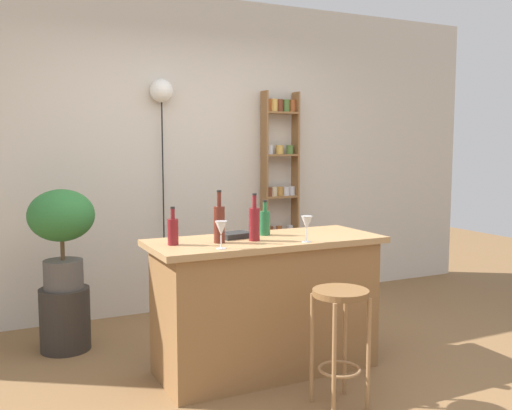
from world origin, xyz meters
name	(u,v)px	position (x,y,z in m)	size (l,w,h in m)	color
ground	(287,386)	(0.00, 0.00, 0.00)	(12.00, 12.00, 0.00)	brown
back_wall	(183,155)	(0.00, 1.95, 1.40)	(6.40, 0.10, 2.80)	beige
kitchen_counter	(266,304)	(0.00, 0.30, 0.45)	(1.53, 0.63, 0.88)	olive
bar_stool	(340,321)	(0.14, -0.36, 0.50)	(0.32, 0.32, 0.68)	#997047
spice_shelf	(280,188)	(0.92, 1.81, 1.08)	(0.35, 0.13, 1.99)	olive
plant_stool	(65,319)	(-1.15, 1.26, 0.23)	(0.36, 0.36, 0.46)	#2D2823
potted_plant	(62,226)	(-1.15, 1.26, 0.91)	(0.47, 0.42, 0.72)	#514C47
bottle_wine_red	(173,231)	(-0.62, 0.32, 0.97)	(0.07, 0.07, 0.23)	maroon
bottle_spirits_clear	(219,223)	(-0.34, 0.27, 1.01)	(0.07, 0.07, 0.33)	#5B2319
bottle_soda_blue	(265,222)	(0.05, 0.42, 0.97)	(0.07, 0.07, 0.24)	#236638
bottle_sauce_amber	(254,223)	(-0.11, 0.25, 1.00)	(0.07, 0.07, 0.30)	maroon
wine_glass_left	(307,223)	(0.16, 0.06, 1.00)	(0.07, 0.07, 0.16)	silver
wine_glass_center	(221,229)	(-0.41, 0.08, 1.00)	(0.07, 0.07, 0.16)	silver
cookbook	(235,235)	(-0.17, 0.40, 0.90)	(0.21, 0.15, 0.04)	black
pendant_globe_light	(162,94)	(-0.22, 1.84, 1.92)	(0.20, 0.20, 2.05)	black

